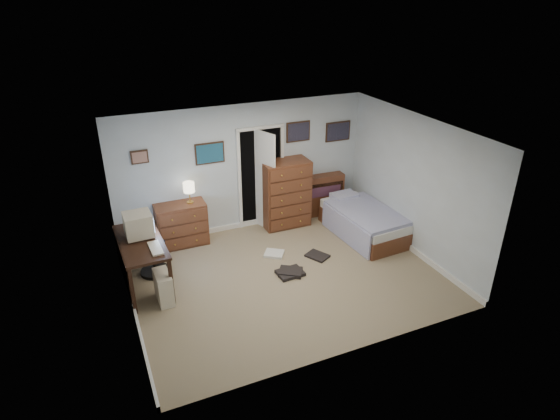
% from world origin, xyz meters
% --- Properties ---
extents(floor, '(5.00, 4.00, 0.02)m').
position_xyz_m(floor, '(0.00, 0.00, -0.01)').
color(floor, gray).
rests_on(floor, ground).
extents(computer_desk, '(0.71, 1.46, 0.83)m').
position_xyz_m(computer_desk, '(-2.30, 0.67, 0.64)').
color(computer_desk, black).
rests_on(computer_desk, floor).
extents(crt_monitor, '(0.44, 0.41, 0.40)m').
position_xyz_m(crt_monitor, '(-2.18, 0.82, 1.03)').
color(crt_monitor, beige).
rests_on(crt_monitor, computer_desk).
extents(keyboard, '(0.18, 0.45, 0.03)m').
position_xyz_m(keyboard, '(-2.02, 0.32, 0.84)').
color(keyboard, beige).
rests_on(keyboard, computer_desk).
extents(pc_tower, '(0.24, 0.47, 0.50)m').
position_xyz_m(pc_tower, '(-2.00, 0.12, 0.25)').
color(pc_tower, beige).
rests_on(pc_tower, floor).
extents(office_chair, '(0.57, 0.57, 1.02)m').
position_xyz_m(office_chair, '(-2.06, 0.98, 0.40)').
color(office_chair, black).
rests_on(office_chair, floor).
extents(media_stack, '(0.14, 0.14, 0.71)m').
position_xyz_m(media_stack, '(-2.32, 1.56, 0.35)').
color(media_stack, maroon).
rests_on(media_stack, floor).
extents(low_dresser, '(0.93, 0.47, 0.82)m').
position_xyz_m(low_dresser, '(-1.33, 1.77, 0.41)').
color(low_dresser, brown).
rests_on(low_dresser, floor).
extents(table_lamp, '(0.21, 0.21, 0.40)m').
position_xyz_m(table_lamp, '(-1.13, 1.77, 1.12)').
color(table_lamp, gold).
rests_on(table_lamp, low_dresser).
extents(doorway, '(0.96, 1.12, 2.05)m').
position_xyz_m(doorway, '(0.35, 2.27, 1.00)').
color(doorway, black).
rests_on(doorway, floor).
extents(tall_dresser, '(0.94, 0.56, 1.37)m').
position_xyz_m(tall_dresser, '(0.77, 1.75, 0.69)').
color(tall_dresser, brown).
rests_on(tall_dresser, floor).
extents(headboard_bookcase, '(0.99, 0.29, 0.88)m').
position_xyz_m(headboard_bookcase, '(1.65, 1.86, 0.47)').
color(headboard_bookcase, brown).
rests_on(headboard_bookcase, floor).
extents(bed, '(1.09, 1.89, 0.60)m').
position_xyz_m(bed, '(1.99, 0.74, 0.28)').
color(bed, brown).
rests_on(bed, floor).
extents(wall_posters, '(4.38, 0.04, 0.60)m').
position_xyz_m(wall_posters, '(0.57, 1.98, 1.75)').
color(wall_posters, '#331E11').
rests_on(wall_posters, floor).
extents(floor_clutter, '(1.14, 1.13, 0.08)m').
position_xyz_m(floor_clutter, '(0.21, 0.19, 0.03)').
color(floor_clutter, silver).
rests_on(floor_clutter, floor).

